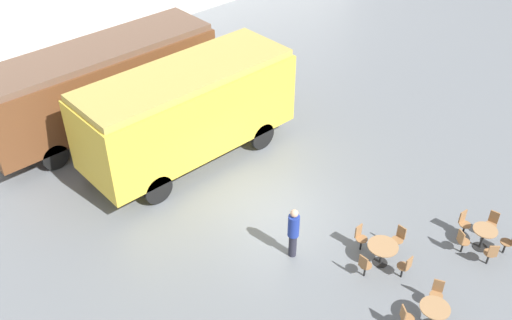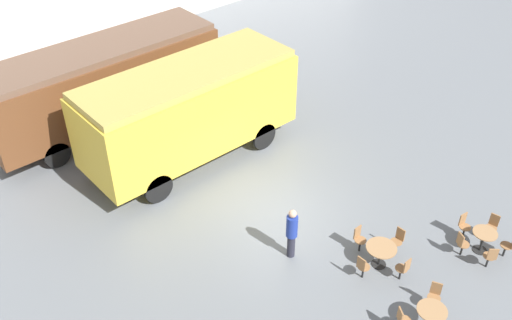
{
  "view_description": "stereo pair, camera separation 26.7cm",
  "coord_description": "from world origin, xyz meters",
  "px_view_note": "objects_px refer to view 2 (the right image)",
  "views": [
    {
      "loc": [
        -9.91,
        -9.91,
        12.51
      ],
      "look_at": [
        -0.03,
        1.0,
        1.6
      ],
      "focal_mm": 40.0,
      "sensor_mm": 36.0,
      "label": 1
    },
    {
      "loc": [
        -9.71,
        -10.09,
        12.51
      ],
      "look_at": [
        -0.03,
        1.0,
        1.6
      ],
      "focal_mm": 40.0,
      "sensor_mm": 36.0,
      "label": 2
    }
  ],
  "objects_px": {
    "passenger_coach_wooden": "(103,81)",
    "passenger_coach_vintage": "(189,108)",
    "cafe_table_near": "(431,314)",
    "cafe_chair_0": "(435,294)",
    "visitor_person": "(292,232)",
    "cafe_table_mid": "(381,251)",
    "cafe_table_far": "(484,237)"
  },
  "relations": [
    {
      "from": "passenger_coach_wooden",
      "to": "cafe_table_mid",
      "type": "height_order",
      "value": "passenger_coach_wooden"
    },
    {
      "from": "cafe_table_near",
      "to": "cafe_table_far",
      "type": "bearing_deg",
      "value": 10.15
    },
    {
      "from": "passenger_coach_vintage",
      "to": "cafe_chair_0",
      "type": "height_order",
      "value": "passenger_coach_vintage"
    },
    {
      "from": "passenger_coach_vintage",
      "to": "cafe_chair_0",
      "type": "distance_m",
      "value": 10.13
    },
    {
      "from": "passenger_coach_vintage",
      "to": "cafe_chair_0",
      "type": "bearing_deg",
      "value": -85.51
    },
    {
      "from": "passenger_coach_wooden",
      "to": "visitor_person",
      "type": "height_order",
      "value": "passenger_coach_wooden"
    },
    {
      "from": "cafe_table_near",
      "to": "cafe_table_far",
      "type": "relative_size",
      "value": 1.07
    },
    {
      "from": "passenger_coach_wooden",
      "to": "visitor_person",
      "type": "bearing_deg",
      "value": -87.36
    },
    {
      "from": "cafe_table_near",
      "to": "passenger_coach_wooden",
      "type": "bearing_deg",
      "value": 95.38
    },
    {
      "from": "passenger_coach_wooden",
      "to": "passenger_coach_vintage",
      "type": "relative_size",
      "value": 1.18
    },
    {
      "from": "cafe_table_mid",
      "to": "cafe_chair_0",
      "type": "relative_size",
      "value": 1.03
    },
    {
      "from": "cafe_table_mid",
      "to": "cafe_table_near",
      "type": "bearing_deg",
      "value": -109.66
    },
    {
      "from": "passenger_coach_wooden",
      "to": "visitor_person",
      "type": "distance_m",
      "value": 10.02
    },
    {
      "from": "passenger_coach_vintage",
      "to": "visitor_person",
      "type": "height_order",
      "value": "passenger_coach_vintage"
    },
    {
      "from": "cafe_table_near",
      "to": "visitor_person",
      "type": "distance_m",
      "value": 4.39
    },
    {
      "from": "cafe_chair_0",
      "to": "visitor_person",
      "type": "relative_size",
      "value": 0.49
    },
    {
      "from": "passenger_coach_vintage",
      "to": "cafe_chair_0",
      "type": "xyz_separation_m",
      "value": [
        0.78,
        -9.98,
        -1.59
      ]
    },
    {
      "from": "passenger_coach_vintage",
      "to": "cafe_table_mid",
      "type": "bearing_deg",
      "value": -83.46
    },
    {
      "from": "passenger_coach_wooden",
      "to": "cafe_table_near",
      "type": "xyz_separation_m",
      "value": [
        1.34,
        -14.24,
        -1.45
      ]
    },
    {
      "from": "passenger_coach_wooden",
      "to": "cafe_table_near",
      "type": "bearing_deg",
      "value": -84.62
    },
    {
      "from": "passenger_coach_wooden",
      "to": "visitor_person",
      "type": "relative_size",
      "value": 5.19
    },
    {
      "from": "passenger_coach_wooden",
      "to": "passenger_coach_vintage",
      "type": "bearing_deg",
      "value": -72.41
    },
    {
      "from": "passenger_coach_wooden",
      "to": "cafe_table_far",
      "type": "relative_size",
      "value": 12.45
    },
    {
      "from": "passenger_coach_vintage",
      "to": "cafe_table_near",
      "type": "distance_m",
      "value": 10.44
    },
    {
      "from": "cafe_table_far",
      "to": "visitor_person",
      "type": "relative_size",
      "value": 0.42
    },
    {
      "from": "cafe_table_near",
      "to": "cafe_table_mid",
      "type": "relative_size",
      "value": 0.88
    },
    {
      "from": "cafe_table_near",
      "to": "cafe_chair_0",
      "type": "distance_m",
      "value": 0.77
    },
    {
      "from": "visitor_person",
      "to": "cafe_table_far",
      "type": "bearing_deg",
      "value": -39.14
    },
    {
      "from": "passenger_coach_vintage",
      "to": "cafe_table_mid",
      "type": "relative_size",
      "value": 8.67
    },
    {
      "from": "cafe_chair_0",
      "to": "visitor_person",
      "type": "bearing_deg",
      "value": -95.32
    },
    {
      "from": "cafe_chair_0",
      "to": "passenger_coach_wooden",
      "type": "bearing_deg",
      "value": -108.74
    },
    {
      "from": "passenger_coach_vintage",
      "to": "visitor_person",
      "type": "bearing_deg",
      "value": -97.36
    }
  ]
}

